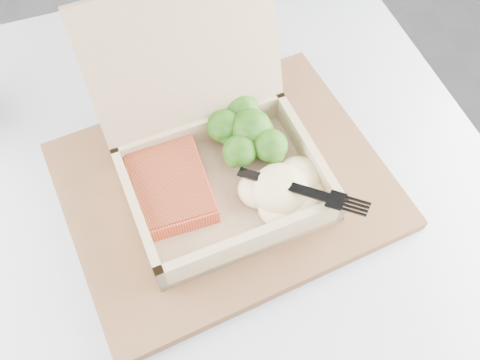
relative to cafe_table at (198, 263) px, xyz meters
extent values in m
cylinder|color=black|center=(0.00, 0.00, -0.52)|extent=(0.43, 0.43, 0.02)
cylinder|color=black|center=(0.00, 0.00, -0.19)|extent=(0.08, 0.08, 0.69)
cube|color=#9DA1A7|center=(0.00, 0.00, 0.17)|extent=(0.89, 0.89, 0.03)
cube|color=brown|center=(0.05, 0.01, 0.19)|extent=(0.44, 0.39, 0.02)
cube|color=tan|center=(0.05, -0.01, 0.21)|extent=(0.25, 0.21, 0.01)
cube|color=tan|center=(-0.06, -0.03, 0.22)|extent=(0.05, 0.17, 0.05)
cube|color=tan|center=(0.15, 0.02, 0.22)|extent=(0.05, 0.17, 0.05)
cube|color=tan|center=(0.06, -0.09, 0.22)|extent=(0.22, 0.06, 0.05)
cube|color=tan|center=(0.03, 0.07, 0.22)|extent=(0.22, 0.06, 0.05)
cube|color=tan|center=(0.02, 0.10, 0.32)|extent=(0.23, 0.11, 0.16)
cube|color=#DE4D2B|center=(-0.02, 0.00, 0.22)|extent=(0.10, 0.12, 0.02)
ellipsoid|color=beige|center=(0.11, -0.03, 0.23)|extent=(0.11, 0.09, 0.04)
cube|color=black|center=(0.06, 0.00, 0.24)|extent=(0.09, 0.07, 0.02)
cube|color=black|center=(0.13, -0.05, 0.24)|extent=(0.05, 0.04, 0.01)
cube|color=silver|center=(0.04, 0.23, 0.19)|extent=(0.09, 0.15, 0.00)
camera|label=1|loc=(0.00, -0.33, 0.75)|focal=40.00mm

